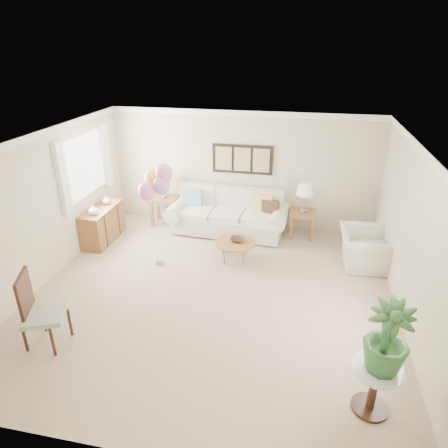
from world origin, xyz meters
name	(u,v)px	position (x,y,z in m)	size (l,w,h in m)	color
ground_plane	(213,294)	(0.00, 0.00, 0.00)	(6.00, 6.00, 0.00)	tan
room_shell	(206,203)	(-0.11, 0.09, 1.63)	(6.04, 6.04, 2.60)	beige
wall_art_triptych	(242,159)	(0.00, 2.96, 1.55)	(1.35, 0.06, 0.65)	black
sofa	(229,216)	(-0.20, 2.46, 0.38)	(2.68, 1.13, 0.97)	beige
end_table_left	(164,202)	(-1.75, 2.59, 0.55)	(0.60, 0.55, 0.66)	brown
end_table_right	(303,216)	(1.41, 2.52, 0.50)	(0.55, 0.50, 0.60)	brown
lamp_left	(163,179)	(-1.75, 2.59, 1.10)	(0.33, 0.33, 0.59)	gray
lamp_right	(305,190)	(1.41, 2.52, 1.09)	(0.36, 0.36, 0.64)	gray
coffee_table	(235,243)	(0.16, 1.23, 0.37)	(0.79, 0.79, 0.40)	#965626
decor_bowl	(237,240)	(0.20, 1.25, 0.43)	(0.28, 0.28, 0.07)	#2F2520
armchair	(364,248)	(2.59, 1.57, 0.34)	(1.03, 0.90, 0.67)	beige
side_table	(376,378)	(2.33, -1.91, 0.48)	(0.58, 0.58, 0.63)	silver
potted_plant	(387,338)	(2.36, -1.91, 1.07)	(0.49, 0.49, 0.87)	#26532B
accent_chair	(38,309)	(-2.09, -1.65, 0.57)	(0.70, 0.69, 1.10)	gray
credenza	(103,224)	(-2.76, 1.50, 0.37)	(0.46, 1.20, 0.74)	brown
vase_white	(93,210)	(-2.74, 1.18, 0.84)	(0.20, 0.20, 0.21)	white
vase_sage	(106,200)	(-2.74, 1.76, 0.83)	(0.18, 0.18, 0.19)	#B1B3AF
balloon_cluster	(156,183)	(-1.20, 0.80, 1.65)	(0.58, 0.54, 2.00)	gray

